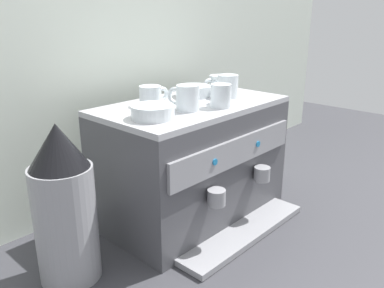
% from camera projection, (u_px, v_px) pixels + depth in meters
% --- Properties ---
extents(ground_plane, '(4.00, 4.00, 0.00)m').
position_uv_depth(ground_plane, '(192.00, 212.00, 1.49)').
color(ground_plane, '#38383D').
extents(tiled_backsplash_wall, '(2.80, 0.03, 1.07)m').
position_uv_depth(tiled_backsplash_wall, '(131.00, 60.00, 1.52)').
color(tiled_backsplash_wall, silver).
rests_on(tiled_backsplash_wall, ground_plane).
extents(espresso_machine, '(0.65, 0.48, 0.42)m').
position_uv_depth(espresso_machine, '(193.00, 161.00, 1.42)').
color(espresso_machine, '#4C4C51').
rests_on(espresso_machine, ground_plane).
extents(ceramic_cup_0, '(0.11, 0.07, 0.06)m').
position_uv_depth(ceramic_cup_0, '(218.00, 83.00, 1.53)').
color(ceramic_cup_0, silver).
rests_on(ceramic_cup_0, espresso_machine).
extents(ceramic_cup_1, '(0.11, 0.07, 0.07)m').
position_uv_depth(ceramic_cup_1, '(151.00, 96.00, 1.31)').
color(ceramic_cup_1, silver).
rests_on(ceramic_cup_1, espresso_machine).
extents(ceramic_cup_2, '(0.07, 0.12, 0.08)m').
position_uv_depth(ceramic_cup_2, '(187.00, 98.00, 1.25)').
color(ceramic_cup_2, silver).
rests_on(ceramic_cup_2, espresso_machine).
extents(ceramic_cup_3, '(0.08, 0.09, 0.08)m').
position_uv_depth(ceramic_cup_3, '(221.00, 95.00, 1.29)').
color(ceramic_cup_3, silver).
rests_on(ceramic_cup_3, espresso_machine).
extents(ceramic_cup_4, '(0.07, 0.12, 0.08)m').
position_uv_depth(ceramic_cup_4, '(227.00, 86.00, 1.43)').
color(ceramic_cup_4, silver).
rests_on(ceramic_cup_4, espresso_machine).
extents(ceramic_bowl_0, '(0.13, 0.13, 0.04)m').
position_uv_depth(ceramic_bowl_0, '(193.00, 91.00, 1.45)').
color(ceramic_bowl_0, silver).
rests_on(ceramic_bowl_0, espresso_machine).
extents(ceramic_bowl_1, '(0.13, 0.13, 0.04)m').
position_uv_depth(ceramic_bowl_1, '(153.00, 112.00, 1.16)').
color(ceramic_bowl_1, silver).
rests_on(ceramic_bowl_1, espresso_machine).
extents(coffee_grinder, '(0.17, 0.17, 0.45)m').
position_uv_depth(coffee_grinder, '(64.00, 206.00, 1.07)').
color(coffee_grinder, '#939399').
rests_on(coffee_grinder, ground_plane).
extents(milk_pitcher, '(0.10, 0.10, 0.12)m').
position_uv_depth(milk_pitcher, '(262.00, 162.00, 1.82)').
color(milk_pitcher, '#B7B7BC').
rests_on(milk_pitcher, ground_plane).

